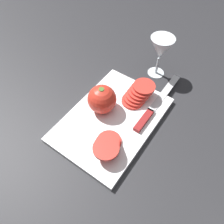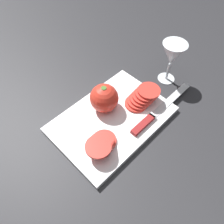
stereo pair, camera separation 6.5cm
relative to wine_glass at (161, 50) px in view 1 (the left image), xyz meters
The scene contains 7 objects.
ground_plane 0.37m from the wine_glass, behind, with size 3.00×3.00×0.00m, color #28282B.
cutting_board 0.29m from the wine_glass, behind, with size 0.36×0.25×0.02m.
wine_glass is the anchor object (origin of this frame).
whole_tomato 0.27m from the wine_glass, 168.05° to the left, with size 0.09×0.09×0.09m.
knife 0.23m from the wine_glass, 157.88° to the right, with size 0.29×0.02×0.01m.
tomato_slice_stack_near 0.18m from the wine_glass, behind, with size 0.11×0.09×0.05m.
tomato_slice_stack_far 0.38m from the wine_glass, behind, with size 0.10×0.09×0.04m.
Camera 1 is at (-0.24, -0.23, 0.57)m, focal length 35.00 mm.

